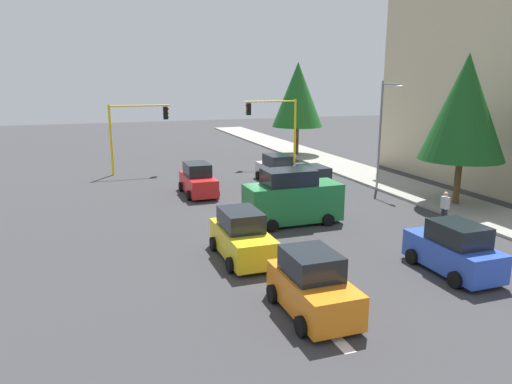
{
  "coord_description": "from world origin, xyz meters",
  "views": [
    {
      "loc": [
        23.35,
        -9.2,
        7.13
      ],
      "look_at": [
        -0.28,
        -0.85,
        1.2
      ],
      "focal_mm": 33.72,
      "sensor_mm": 36.0,
      "label": 1
    }
  ],
  "objects_px": {
    "car_red": "(198,180)",
    "car_orange": "(312,286)",
    "tree_roadside_far": "(298,95)",
    "street_lamp_curbside": "(384,122)",
    "pedestrian_crossing": "(445,207)",
    "traffic_signal_far_right": "(136,124)",
    "traffic_signal_far_left": "(275,119)",
    "tree_roadside_near": "(465,107)",
    "car_white": "(312,183)",
    "car_yellow": "(242,237)",
    "car_silver": "(276,170)",
    "delivery_van_green": "(292,199)",
    "car_blue": "(454,250)"
  },
  "relations": [
    {
      "from": "car_red",
      "to": "car_orange",
      "type": "distance_m",
      "value": 16.66
    },
    {
      "from": "tree_roadside_far",
      "to": "car_red",
      "type": "relative_size",
      "value": 2.1
    },
    {
      "from": "street_lamp_curbside",
      "to": "pedestrian_crossing",
      "type": "bearing_deg",
      "value": -12.79
    },
    {
      "from": "car_red",
      "to": "pedestrian_crossing",
      "type": "relative_size",
      "value": 2.42
    },
    {
      "from": "traffic_signal_far_right",
      "to": "traffic_signal_far_left",
      "type": "bearing_deg",
      "value": 90.0
    },
    {
      "from": "traffic_signal_far_left",
      "to": "tree_roadside_far",
      "type": "height_order",
      "value": "tree_roadside_far"
    },
    {
      "from": "car_red",
      "to": "traffic_signal_far_right",
      "type": "bearing_deg",
      "value": -161.23
    },
    {
      "from": "traffic_signal_far_left",
      "to": "tree_roadside_near",
      "type": "distance_m",
      "value": 16.8
    },
    {
      "from": "traffic_signal_far_right",
      "to": "car_white",
      "type": "xyz_separation_m",
      "value": [
        11.44,
        9.23,
        -2.86
      ]
    },
    {
      "from": "traffic_signal_far_left",
      "to": "street_lamp_curbside",
      "type": "distance_m",
      "value": 10.99
    },
    {
      "from": "tree_roadside_near",
      "to": "car_orange",
      "type": "height_order",
      "value": "tree_roadside_near"
    },
    {
      "from": "car_yellow",
      "to": "car_silver",
      "type": "bearing_deg",
      "value": 152.77
    },
    {
      "from": "traffic_signal_far_left",
      "to": "car_orange",
      "type": "height_order",
      "value": "traffic_signal_far_left"
    },
    {
      "from": "delivery_van_green",
      "to": "car_blue",
      "type": "bearing_deg",
      "value": 21.83
    },
    {
      "from": "traffic_signal_far_left",
      "to": "tree_roadside_far",
      "type": "xyz_separation_m",
      "value": [
        -4.0,
        3.84,
        1.8
      ]
    },
    {
      "from": "tree_roadside_near",
      "to": "car_white",
      "type": "bearing_deg",
      "value": -123.43
    },
    {
      "from": "traffic_signal_far_left",
      "to": "car_orange",
      "type": "distance_m",
      "value": 26.59
    },
    {
      "from": "tree_roadside_near",
      "to": "car_silver",
      "type": "xyz_separation_m",
      "value": [
        -9.43,
        -7.3,
        -4.69
      ]
    },
    {
      "from": "tree_roadside_near",
      "to": "delivery_van_green",
      "type": "bearing_deg",
      "value": -90.0
    },
    {
      "from": "street_lamp_curbside",
      "to": "delivery_van_green",
      "type": "bearing_deg",
      "value": -57.87
    },
    {
      "from": "traffic_signal_far_right",
      "to": "car_yellow",
      "type": "relative_size",
      "value": 1.3
    },
    {
      "from": "traffic_signal_far_right",
      "to": "car_silver",
      "type": "xyz_separation_m",
      "value": [
        6.57,
        8.83,
        -2.86
      ]
    },
    {
      "from": "car_orange",
      "to": "car_white",
      "type": "relative_size",
      "value": 0.92
    },
    {
      "from": "tree_roadside_near",
      "to": "car_white",
      "type": "relative_size",
      "value": 2.16
    },
    {
      "from": "traffic_signal_far_left",
      "to": "car_yellow",
      "type": "relative_size",
      "value": 1.34
    },
    {
      "from": "pedestrian_crossing",
      "to": "delivery_van_green",
      "type": "bearing_deg",
      "value": -111.76
    },
    {
      "from": "traffic_signal_far_right",
      "to": "car_yellow",
      "type": "height_order",
      "value": "traffic_signal_far_right"
    },
    {
      "from": "traffic_signal_far_right",
      "to": "car_silver",
      "type": "height_order",
      "value": "traffic_signal_far_right"
    },
    {
      "from": "street_lamp_curbside",
      "to": "traffic_signal_far_right",
      "type": "bearing_deg",
      "value": -125.0
    },
    {
      "from": "car_orange",
      "to": "traffic_signal_far_right",
      "type": "bearing_deg",
      "value": -173.93
    },
    {
      "from": "tree_roadside_near",
      "to": "car_silver",
      "type": "distance_m",
      "value": 12.81
    },
    {
      "from": "traffic_signal_far_right",
      "to": "car_red",
      "type": "relative_size",
      "value": 1.29
    },
    {
      "from": "traffic_signal_far_left",
      "to": "delivery_van_green",
      "type": "relative_size",
      "value": 1.14
    },
    {
      "from": "car_blue",
      "to": "tree_roadside_near",
      "type": "bearing_deg",
      "value": 137.88
    },
    {
      "from": "tree_roadside_near",
      "to": "car_red",
      "type": "height_order",
      "value": "tree_roadside_near"
    },
    {
      "from": "car_blue",
      "to": "car_red",
      "type": "relative_size",
      "value": 0.94
    },
    {
      "from": "car_red",
      "to": "car_orange",
      "type": "height_order",
      "value": "same"
    },
    {
      "from": "traffic_signal_far_right",
      "to": "delivery_van_green",
      "type": "bearing_deg",
      "value": 20.25
    },
    {
      "from": "street_lamp_curbside",
      "to": "car_red",
      "type": "height_order",
      "value": "street_lamp_curbside"
    },
    {
      "from": "car_red",
      "to": "delivery_van_green",
      "type": "bearing_deg",
      "value": 21.82
    },
    {
      "from": "car_white",
      "to": "tree_roadside_far",
      "type": "bearing_deg",
      "value": 159.06
    },
    {
      "from": "car_red",
      "to": "car_yellow",
      "type": "xyz_separation_m",
      "value": [
        11.44,
        -0.77,
        0.0
      ]
    },
    {
      "from": "traffic_signal_far_left",
      "to": "car_blue",
      "type": "height_order",
      "value": "traffic_signal_far_left"
    },
    {
      "from": "street_lamp_curbside",
      "to": "tree_roadside_far",
      "type": "distance_m",
      "value": 14.45
    },
    {
      "from": "pedestrian_crossing",
      "to": "traffic_signal_far_left",
      "type": "bearing_deg",
      "value": -175.05
    },
    {
      "from": "car_red",
      "to": "car_white",
      "type": "relative_size",
      "value": 1.05
    },
    {
      "from": "car_blue",
      "to": "street_lamp_curbside",
      "type": "bearing_deg",
      "value": 156.71
    },
    {
      "from": "car_blue",
      "to": "car_yellow",
      "type": "relative_size",
      "value": 0.95
    },
    {
      "from": "street_lamp_curbside",
      "to": "tree_roadside_near",
      "type": "relative_size",
      "value": 0.82
    },
    {
      "from": "car_silver",
      "to": "car_blue",
      "type": "bearing_deg",
      "value": 0.71
    }
  ]
}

